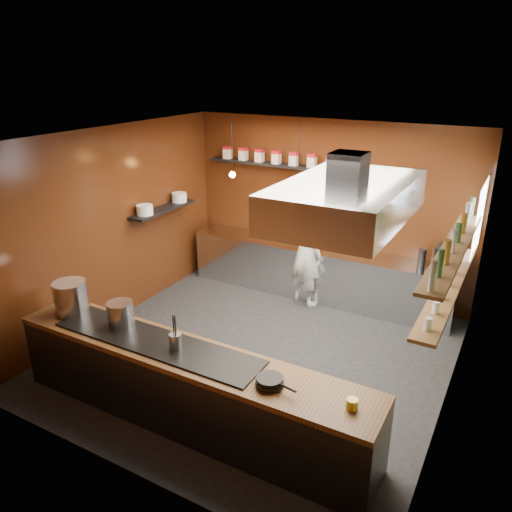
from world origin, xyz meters
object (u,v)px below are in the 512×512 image
Objects in this scene: stockpot_small at (121,314)px; espresso_machine at (449,259)px; stockpot_large at (71,297)px; extractor_hood at (346,200)px; chef at (306,254)px.

stockpot_small is 4.81m from espresso_machine.
stockpot_large reaches higher than espresso_machine.
extractor_hood is 3.08m from chef.
espresso_machine is (3.87, 3.72, -0.04)m from stockpot_large.
espresso_machine is (0.80, 2.58, -1.41)m from extractor_hood.
stockpot_small is 3.46m from chef.
stockpot_small is at bearing 2.91° from stockpot_large.
extractor_hood reaches higher than espresso_machine.
extractor_hood reaches higher than stockpot_large.
extractor_hood is 1.12× the size of chef.
chef is at bearing -168.28° from espresso_machine.
chef is at bearing 121.75° from extractor_hood.
stockpot_large is 0.78m from stockpot_small.
stockpot_large reaches higher than stockpot_small.
stockpot_small is 0.17× the size of chef.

